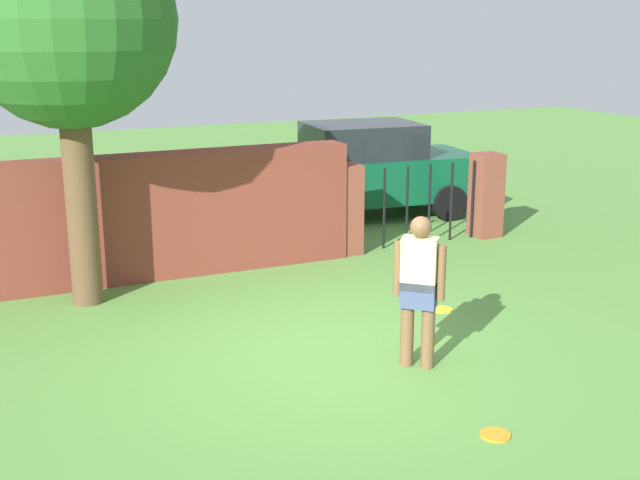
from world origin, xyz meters
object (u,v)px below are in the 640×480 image
person (419,285)px  car (362,170)px  frisbee_yellow (442,309)px  frisbee_orange (495,435)px  tree (67,23)px

person → car: size_ratio=0.37×
frisbee_yellow → frisbee_orange: size_ratio=1.00×
car → frisbee_yellow: bearing=-101.1°
person → frisbee_orange: size_ratio=6.00×
person → frisbee_orange: person is taller
frisbee_yellow → frisbee_orange: same height
frisbee_yellow → person: bearing=-130.9°
tree → person: bearing=-51.1°
person → car: bearing=109.9°
tree → frisbee_orange: size_ratio=17.93×
frisbee_yellow → frisbee_orange: (-1.33, -2.96, 0.00)m
car → frisbee_yellow: 5.30m
tree → frisbee_orange: tree is taller
car → person: bearing=-107.4°
person → car: (2.61, 6.39, -0.04)m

